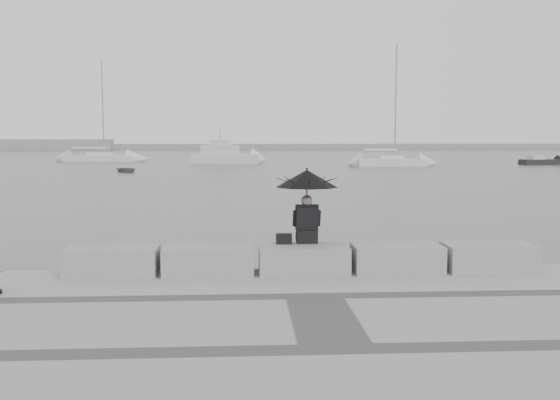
{
  "coord_description": "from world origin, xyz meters",
  "views": [
    {
      "loc": [
        -1.06,
        -11.46,
        2.91
      ],
      "look_at": [
        -0.23,
        3.0,
        1.49
      ],
      "focal_mm": 40.0,
      "sensor_mm": 36.0,
      "label": 1
    }
  ],
  "objects": [
    {
      "name": "stone_block_centre",
      "position": [
        0.0,
        -0.45,
        0.75
      ],
      "size": [
        1.6,
        0.8,
        0.5
      ],
      "primitive_type": "cube",
      "color": "gray",
      "rests_on": "promenade"
    },
    {
      "name": "sailboat_right",
      "position": [
        14.43,
        53.81,
        0.53
      ],
      "size": [
        7.09,
        2.54,
        12.9
      ],
      "rotation": [
        0.0,
        0.0,
        -0.02
      ],
      "color": "silver",
      "rests_on": "ground"
    },
    {
      "name": "stone_block_far_left",
      "position": [
        -3.4,
        -0.45,
        0.75
      ],
      "size": [
        1.6,
        0.8,
        0.5
      ],
      "primitive_type": "cube",
      "color": "gray",
      "rests_on": "promenade"
    },
    {
      "name": "motor_cruiser",
      "position": [
        -3.12,
        62.42,
        0.89
      ],
      "size": [
        8.61,
        5.23,
        4.5
      ],
      "rotation": [
        0.0,
        0.0,
        -0.32
      ],
      "color": "silver",
      "rests_on": "ground"
    },
    {
      "name": "stone_block_right",
      "position": [
        1.7,
        -0.45,
        0.75
      ],
      "size": [
        1.6,
        0.8,
        0.5
      ],
      "primitive_type": "cube",
      "color": "gray",
      "rests_on": "promenade"
    },
    {
      "name": "sailboat_left",
      "position": [
        -19.51,
        69.51,
        0.51
      ],
      "size": [
        9.31,
        3.59,
        12.9
      ],
      "rotation": [
        0.0,
        0.0,
        -0.13
      ],
      "color": "silver",
      "rests_on": "ground"
    },
    {
      "name": "dinghy",
      "position": [
        -11.36,
        43.83,
        0.23
      ],
      "size": [
        2.89,
        2.65,
        0.47
      ],
      "primitive_type": "imported",
      "rotation": [
        0.0,
        0.0,
        0.68
      ],
      "color": "gray",
      "rests_on": "ground"
    },
    {
      "name": "stone_block_left",
      "position": [
        -1.7,
        -0.45,
        0.75
      ],
      "size": [
        1.6,
        0.8,
        0.5
      ],
      "primitive_type": "cube",
      "color": "gray",
      "rests_on": "promenade"
    },
    {
      "name": "small_motorboat",
      "position": [
        32.68,
        57.42,
        0.32
      ],
      "size": [
        5.23,
        2.4,
        1.1
      ],
      "rotation": [
        0.0,
        0.0,
        0.16
      ],
      "color": "black",
      "rests_on": "ground"
    },
    {
      "name": "distant_landmass",
      "position": [
        -8.14,
        154.51,
        0.9
      ],
      "size": [
        180.0,
        8.0,
        2.8
      ],
      "color": "gray",
      "rests_on": "ground"
    },
    {
      "name": "bag",
      "position": [
        -0.34,
        -0.22,
        1.09
      ],
      "size": [
        0.29,
        0.16,
        0.18
      ],
      "primitive_type": "cube",
      "color": "black",
      "rests_on": "stone_block_centre"
    },
    {
      "name": "ground",
      "position": [
        0.0,
        0.0,
        0.0
      ],
      "size": [
        360.0,
        360.0,
        0.0
      ],
      "primitive_type": "plane",
      "color": "#494C4F",
      "rests_on": "ground"
    },
    {
      "name": "seated_person",
      "position": [
        0.09,
        -0.11,
        2.0
      ],
      "size": [
        1.16,
        1.16,
        1.39
      ],
      "rotation": [
        0.0,
        0.0,
        0.02
      ],
      "color": "black",
      "rests_on": "stone_block_centre"
    },
    {
      "name": "stone_block_far_right",
      "position": [
        3.4,
        -0.45,
        0.75
      ],
      "size": [
        1.6,
        0.8,
        0.5
      ],
      "primitive_type": "cube",
      "color": "gray",
      "rests_on": "promenade"
    }
  ]
}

